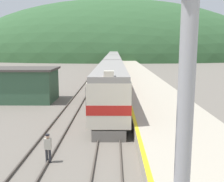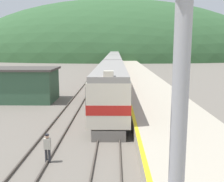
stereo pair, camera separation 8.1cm
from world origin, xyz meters
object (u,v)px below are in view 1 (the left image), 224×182
(carriage_fifth, at_px, (114,55))
(track_worker, at_px, (48,147))
(carriage_fourth, at_px, (114,58))
(signal_mast_main, at_px, (189,49))
(carriage_third, at_px, (113,61))
(carriage_second, at_px, (113,68))
(express_train_lead_car, at_px, (111,85))

(carriage_fifth, distance_m, track_worker, 96.56)
(carriage_fourth, bearing_deg, track_worker, -92.41)
(signal_mast_main, bearing_deg, carriage_fourth, 90.82)
(carriage_fifth, bearing_deg, carriage_third, -90.00)
(carriage_second, height_order, carriage_third, same)
(carriage_second, distance_m, signal_mast_main, 44.89)
(track_worker, bearing_deg, carriage_third, 86.69)
(signal_mast_main, height_order, track_worker, signal_mast_main)
(carriage_fourth, height_order, signal_mast_main, signal_mast_main)
(carriage_third, xyz_separation_m, carriage_fifth, (0.00, 41.34, 0.00))
(express_train_lead_car, relative_size, carriage_second, 1.04)
(carriage_third, xyz_separation_m, track_worker, (-3.19, -55.15, -1.44))
(carriage_fifth, xyz_separation_m, signal_mast_main, (1.23, -106.72, 3.86))
(carriage_third, bearing_deg, carriage_fourth, 90.00)
(track_worker, bearing_deg, signal_mast_main, -66.63)
(carriage_second, xyz_separation_m, track_worker, (-3.19, -34.49, -1.44))
(carriage_third, xyz_separation_m, signal_mast_main, (1.23, -65.38, 3.86))
(carriage_third, bearing_deg, signal_mast_main, -88.93)
(carriage_fourth, bearing_deg, carriage_third, -90.00)
(carriage_fourth, bearing_deg, express_train_lead_car, -90.00)
(carriage_third, bearing_deg, track_worker, -93.31)
(carriage_third, bearing_deg, carriage_fifth, 90.00)
(signal_mast_main, distance_m, track_worker, 12.33)
(carriage_fourth, distance_m, track_worker, 75.90)
(signal_mast_main, bearing_deg, carriage_second, 91.57)
(carriage_second, relative_size, carriage_fourth, 1.00)
(track_worker, bearing_deg, express_train_lead_car, 76.34)
(carriage_fourth, distance_m, signal_mast_main, 86.14)
(express_train_lead_car, distance_m, carriage_third, 42.01)
(carriage_fifth, relative_size, signal_mast_main, 2.21)
(signal_mast_main, bearing_deg, carriage_fifth, 90.66)
(track_worker, bearing_deg, carriage_second, 84.71)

